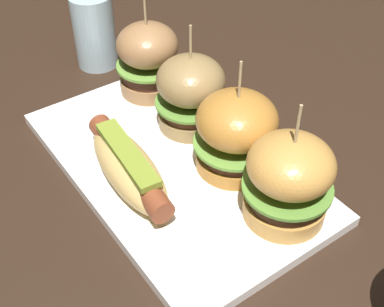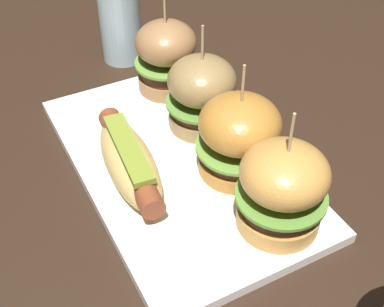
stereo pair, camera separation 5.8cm
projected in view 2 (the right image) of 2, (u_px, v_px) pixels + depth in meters
ground_plane at (177, 167)px, 0.64m from camera, size 3.00×3.00×0.00m
platter_main at (177, 163)px, 0.64m from camera, size 0.39×0.23×0.01m
hot_dog at (129, 160)px, 0.60m from camera, size 0.18×0.07×0.05m
slider_far_left at (166, 56)px, 0.72m from camera, size 0.09×0.09×0.15m
slider_center_left at (202, 93)px, 0.66m from camera, size 0.09×0.09×0.14m
slider_center_right at (239, 136)px, 0.59m from camera, size 0.10×0.10×0.15m
slider_far_right at (282, 188)px, 0.52m from camera, size 0.10×0.10×0.15m
water_glass at (121, 26)px, 0.81m from camera, size 0.07×0.07×0.12m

